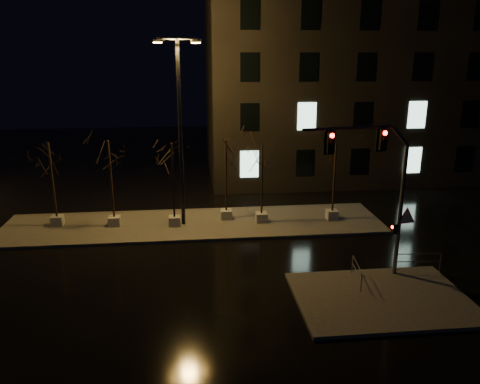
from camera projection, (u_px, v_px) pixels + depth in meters
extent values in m
plane|color=black|center=(196.00, 271.00, 21.71)|extent=(90.00, 90.00, 0.00)
cube|color=#45423E|center=(194.00, 224.00, 27.41)|extent=(22.00, 5.00, 0.15)
cube|color=#45423E|center=(381.00, 298.00, 19.12)|extent=(7.00, 5.00, 0.15)
cube|color=black|center=(362.00, 81.00, 38.16)|extent=(25.00, 12.00, 15.00)
cube|color=#A5A49A|center=(57.00, 221.00, 26.96)|extent=(0.65, 0.65, 0.55)
cylinder|color=black|center=(53.00, 180.00, 26.27)|extent=(0.11, 0.11, 4.31)
cube|color=#A5A49A|center=(115.00, 221.00, 26.90)|extent=(0.65, 0.65, 0.55)
cylinder|color=black|center=(111.00, 179.00, 26.19)|extent=(0.11, 0.11, 4.41)
cube|color=#A5A49A|center=(175.00, 221.00, 26.92)|extent=(0.65, 0.65, 0.55)
cylinder|color=black|center=(173.00, 181.00, 26.24)|extent=(0.11, 0.11, 4.27)
cube|color=#A5A49A|center=(226.00, 214.00, 28.01)|extent=(0.65, 0.65, 0.55)
cylinder|color=black|center=(226.00, 175.00, 27.32)|extent=(0.11, 0.11, 4.28)
cube|color=#A5A49A|center=(261.00, 217.00, 27.52)|extent=(0.65, 0.65, 0.55)
cylinder|color=black|center=(262.00, 179.00, 26.86)|extent=(0.11, 0.11, 4.10)
cube|color=#A5A49A|center=(332.00, 215.00, 27.96)|extent=(0.65, 0.65, 0.55)
cylinder|color=black|center=(334.00, 177.00, 27.29)|extent=(0.11, 0.11, 4.15)
cylinder|color=#5B5F63|center=(400.00, 212.00, 20.31)|extent=(0.18, 0.18, 5.87)
cylinder|color=#5B5F63|center=(348.00, 128.00, 18.53)|extent=(3.88, 0.76, 0.14)
cube|color=black|center=(383.00, 140.00, 19.09)|extent=(0.32, 0.26, 0.88)
cube|color=black|center=(330.00, 142.00, 18.50)|extent=(0.32, 0.26, 0.88)
cube|color=black|center=(394.00, 229.00, 20.48)|extent=(0.24, 0.21, 0.44)
cone|color=red|center=(406.00, 218.00, 20.42)|extent=(1.01, 0.19, 1.02)
sphere|color=#FF0C07|center=(409.00, 131.00, 19.31)|extent=(0.18, 0.18, 0.18)
cylinder|color=black|center=(180.00, 137.00, 25.78)|extent=(0.21, 0.21, 10.27)
cylinder|color=black|center=(177.00, 39.00, 24.32)|extent=(2.21, 0.66, 0.10)
cube|color=#FFA332|center=(157.00, 42.00, 24.02)|extent=(0.57, 0.41, 0.21)
cube|color=#FFA332|center=(196.00, 42.00, 24.71)|extent=(0.57, 0.41, 0.21)
cylinder|color=#5B5F63|center=(396.00, 264.00, 21.09)|extent=(0.05, 0.05, 0.84)
cylinder|color=#5B5F63|center=(440.00, 263.00, 21.18)|extent=(0.05, 0.05, 0.84)
cylinder|color=#5B5F63|center=(419.00, 254.00, 21.00)|extent=(2.05, 0.17, 0.04)
cylinder|color=#5B5F63|center=(418.00, 261.00, 21.11)|extent=(2.05, 0.17, 0.04)
cylinder|color=#5B5F63|center=(361.00, 283.00, 19.39)|extent=(0.04, 0.04, 0.79)
cylinder|color=#5B5F63|center=(352.00, 264.00, 21.08)|extent=(0.04, 0.04, 0.79)
cylinder|color=#5B5F63|center=(357.00, 264.00, 20.11)|extent=(0.26, 1.75, 0.04)
cylinder|color=#5B5F63|center=(357.00, 271.00, 20.21)|extent=(0.26, 1.75, 0.04)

